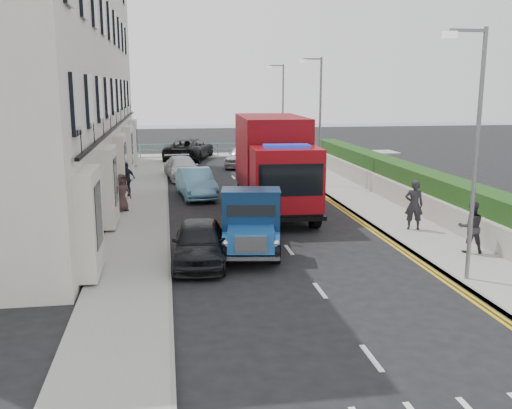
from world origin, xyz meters
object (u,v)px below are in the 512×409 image
object	(u,v)px
red_lorry	(274,162)
lamp_near	(473,142)
lamp_mid	(318,114)
lamp_far	(281,107)
bedford_lorry	(251,226)
parked_car_front	(199,242)
pedestrian_east_near	(414,205)

from	to	relation	value
red_lorry	lamp_near	bearing A→B (deg)	-68.68
lamp_near	red_lorry	distance (m)	10.91
lamp_mid	red_lorry	size ratio (longest dim) A/B	0.87
lamp_near	lamp_mid	world-z (taller)	same
lamp_far	bedford_lorry	world-z (taller)	lamp_far
bedford_lorry	parked_car_front	distance (m)	1.84
pedestrian_east_near	lamp_far	bearing A→B (deg)	-71.90
lamp_mid	red_lorry	world-z (taller)	lamp_mid
lamp_far	parked_car_front	xyz separation A→B (m)	(-7.28, -23.00, -3.31)
lamp_far	pedestrian_east_near	xyz separation A→B (m)	(1.01, -20.38, -2.92)
lamp_near	bedford_lorry	xyz separation A→B (m)	(-5.55, 3.52, -2.98)
parked_car_front	lamp_far	bearing A→B (deg)	77.28
lamp_mid	bedford_lorry	size ratio (longest dim) A/B	1.43
red_lorry	pedestrian_east_near	world-z (taller)	red_lorry
lamp_mid	lamp_far	distance (m)	10.00
lamp_mid	lamp_far	size ratio (longest dim) A/B	1.00
lamp_near	pedestrian_east_near	xyz separation A→B (m)	(1.01, 5.62, -2.92)
red_lorry	bedford_lorry	bearing A→B (deg)	-104.73
bedford_lorry	pedestrian_east_near	xyz separation A→B (m)	(6.56, 2.10, 0.05)
lamp_far	red_lorry	xyz separation A→B (m)	(-3.54, -15.84, -1.78)
red_lorry	pedestrian_east_near	distance (m)	6.54
lamp_near	pedestrian_east_near	distance (m)	6.41
lamp_mid	pedestrian_east_near	bearing A→B (deg)	-84.43
parked_car_front	pedestrian_east_near	size ratio (longest dim) A/B	2.11
lamp_mid	bedford_lorry	world-z (taller)	lamp_mid
lamp_far	parked_car_front	bearing A→B (deg)	-107.56
red_lorry	parked_car_front	size ratio (longest dim) A/B	2.00
lamp_near	red_lorry	size ratio (longest dim) A/B	0.87
red_lorry	lamp_far	bearing A→B (deg)	79.50
lamp_far	red_lorry	size ratio (longest dim) A/B	0.87
lamp_near	lamp_far	xyz separation A→B (m)	(0.00, 26.00, 0.00)
lamp_mid	parked_car_front	world-z (taller)	lamp_mid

